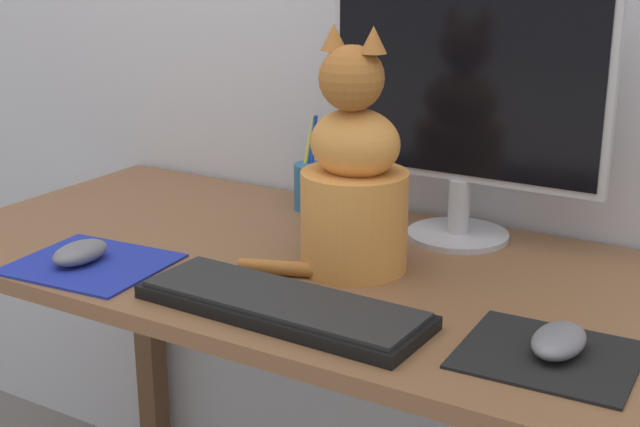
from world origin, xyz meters
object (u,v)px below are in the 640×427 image
(computer_mouse_right, at_px, (559,341))
(pen_cup, at_px, (312,185))
(keyboard, at_px, (282,305))
(cat, at_px, (353,182))
(computer_mouse_left, at_px, (80,253))
(monitor, at_px, (464,96))

(computer_mouse_right, xyz_separation_m, pen_cup, (-0.57, 0.36, 0.03))
(keyboard, distance_m, computer_mouse_right, 0.36)
(pen_cup, bearing_deg, keyboard, -63.25)
(keyboard, bearing_deg, pen_cup, 118.21)
(cat, xyz_separation_m, pen_cup, (-0.21, 0.23, -0.09))
(pen_cup, bearing_deg, computer_mouse_left, -109.22)
(monitor, relative_size, computer_mouse_left, 4.75)
(computer_mouse_left, xyz_separation_m, pen_cup, (0.15, 0.43, 0.03))
(monitor, distance_m, computer_mouse_left, 0.65)
(computer_mouse_left, bearing_deg, cat, 28.99)
(monitor, distance_m, computer_mouse_right, 0.49)
(monitor, height_order, keyboard, monitor)
(keyboard, height_order, cat, cat)
(computer_mouse_left, height_order, computer_mouse_right, computer_mouse_left)
(monitor, bearing_deg, keyboard, -101.33)
(keyboard, height_order, computer_mouse_right, computer_mouse_right)
(keyboard, height_order, computer_mouse_left, computer_mouse_left)
(monitor, relative_size, cat, 1.28)
(computer_mouse_left, bearing_deg, pen_cup, 70.78)
(monitor, bearing_deg, cat, -110.97)
(monitor, bearing_deg, computer_mouse_left, -137.00)
(keyboard, xyz_separation_m, computer_mouse_right, (0.36, 0.07, 0.01))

